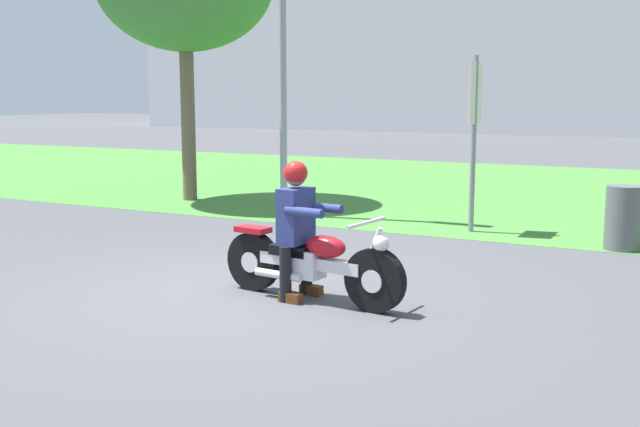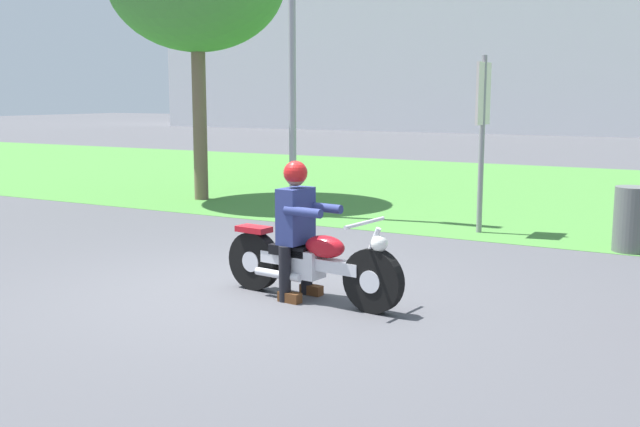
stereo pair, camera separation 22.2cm
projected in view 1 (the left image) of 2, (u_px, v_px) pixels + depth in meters
ground at (248, 292)px, 7.81m from camera, size 120.00×120.00×0.00m
grass_verge at (491, 189)px, 16.45m from camera, size 60.00×12.00×0.01m
motorcycle_lead at (311, 263)px, 7.44m from camera, size 2.08×0.66×0.87m
rider_lead at (297, 219)px, 7.47m from camera, size 0.58×0.50×1.39m
streetlight_pole at (289, 7)px, 12.23m from camera, size 0.96×0.20×5.49m
trash_can at (623, 218)px, 9.90m from camera, size 0.46×0.46×0.85m
sign_banner at (474, 116)px, 11.03m from camera, size 0.08×0.60×2.60m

